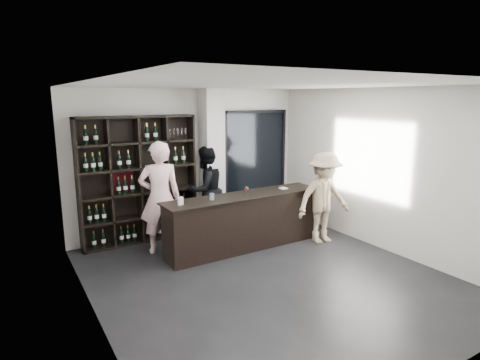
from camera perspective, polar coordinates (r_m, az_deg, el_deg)
floor at (r=6.40m, az=3.78°, el=-13.60°), size 5.00×5.50×0.01m
wine_shelf at (r=7.77m, az=-14.18°, el=-0.01°), size 2.20×0.35×2.40m
structural_column at (r=8.19m, az=-4.00°, el=2.69°), size 0.40×0.40×2.90m
glass_panel at (r=8.98m, az=2.19°, el=3.18°), size 1.60×0.08×2.10m
tasting_counter at (r=7.34m, az=0.63°, el=-5.93°), size 3.06×0.64×1.01m
taster_pink at (r=7.19m, az=-11.32°, el=-2.46°), size 0.82×0.64×2.00m
taster_black at (r=8.15m, az=-4.89°, el=-1.38°), size 1.00×0.86×1.78m
customer at (r=7.71m, az=11.81°, el=-2.52°), size 1.18×0.75×1.73m
wine_glass at (r=7.11m, az=0.93°, el=-1.51°), size 0.09×0.09×0.19m
spit_cup at (r=6.86m, az=-4.03°, el=-2.37°), size 0.09×0.09×0.11m
napkin_stack at (r=7.72m, az=6.20°, el=-1.18°), size 0.13×0.13×0.02m
card_stand at (r=6.59m, az=-8.47°, el=-2.98°), size 0.10×0.06×0.13m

